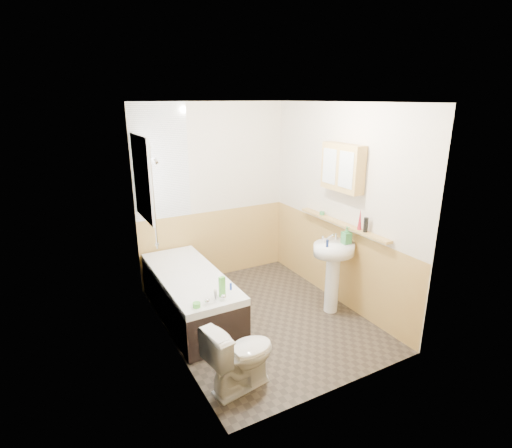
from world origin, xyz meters
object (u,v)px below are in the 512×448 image
at_px(bathtub, 190,294).
at_px(medicine_cabinet, 342,168).
at_px(toilet, 241,356).
at_px(sink, 333,263).
at_px(pine_shelf, 342,224).

bearing_deg(bathtub, medicine_cabinet, -18.31).
height_order(toilet, sink, sink).
bearing_deg(toilet, bathtub, -10.61).
bearing_deg(pine_shelf, toilet, -155.58).
bearing_deg(medicine_cabinet, bathtub, 161.69).
height_order(sink, medicine_cabinet, medicine_cabinet).
distance_m(bathtub, toilet, 1.42).
height_order(sink, pine_shelf, pine_shelf).
bearing_deg(sink, toilet, -152.27).
xyz_separation_m(toilet, sink, (1.60, 0.69, 0.31)).
bearing_deg(bathtub, toilet, -91.22).
height_order(bathtub, sink, sink).
xyz_separation_m(bathtub, pine_shelf, (1.77, -0.60, 0.78)).
relative_size(toilet, medicine_cabinet, 1.09).
bearing_deg(toilet, pine_shelf, -74.98).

